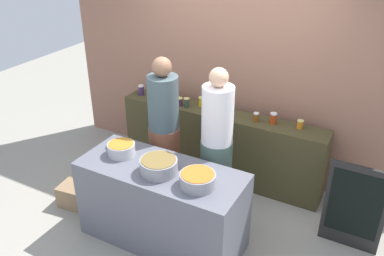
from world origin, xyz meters
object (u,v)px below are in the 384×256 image
cooking_pot_left (121,149)px  cooking_pot_right (198,180)px  preserve_jar_3 (179,101)px  bread_crate (78,195)px  preserve_jar_1 (152,92)px  preserve_jar_9 (300,124)px  cook_in_cap (216,156)px  preserve_jar_5 (201,101)px  cooking_pot_center (159,166)px  preserve_jar_6 (208,105)px  preserve_jar_8 (273,118)px  preserve_jar_7 (256,117)px  preserve_jar_0 (141,90)px  preserve_jar_4 (187,103)px  cook_with_tongs (164,140)px  chalkboard_sign (354,207)px  preserve_jar_2 (172,97)px

cooking_pot_left → cooking_pot_right: cooking_pot_right is taller
preserve_jar_3 → bread_crate: 1.70m
preserve_jar_1 → preserve_jar_9: 2.02m
cooking_pot_left → cook_in_cap: (0.83, 0.55, -0.13)m
preserve_jar_5 → preserve_jar_9: preserve_jar_5 is taller
preserve_jar_3 → cook_in_cap: size_ratio=0.06×
preserve_jar_5 → cooking_pot_center: preserve_jar_5 is taller
preserve_jar_6 → preserve_jar_8: bearing=0.1°
preserve_jar_5 → preserve_jar_6: 0.13m
bread_crate → preserve_jar_7: bearing=39.2°
preserve_jar_0 → preserve_jar_4: preserve_jar_0 is taller
preserve_jar_6 → bread_crate: size_ratio=0.27×
preserve_jar_4 → cook_with_tongs: bearing=-80.6°
preserve_jar_3 → cook_in_cap: cook_in_cap is taller
preserve_jar_4 → cook_with_tongs: 0.77m
preserve_jar_1 → preserve_jar_9: (2.02, 0.02, -0.00)m
cooking_pot_right → preserve_jar_5: bearing=116.3°
preserve_jar_5 → preserve_jar_3: bearing=-154.5°
bread_crate → cooking_pot_right: bearing=-3.1°
preserve_jar_7 → chalkboard_sign: preserve_jar_7 is taller
preserve_jar_1 → cooking_pot_right: preserve_jar_1 is taller
preserve_jar_3 → preserve_jar_4: preserve_jar_4 is taller
preserve_jar_5 → cooking_pot_right: preserve_jar_5 is taller
preserve_jar_2 → cooking_pot_right: bearing=-52.0°
preserve_jar_7 → bread_crate: preserve_jar_7 is taller
preserve_jar_7 → preserve_jar_9: bearing=8.5°
chalkboard_sign → cooking_pot_center: bearing=-152.5°
cook_with_tongs → preserve_jar_4: bearing=99.4°
preserve_jar_2 → preserve_jar_5: bearing=4.0°
cooking_pot_left → preserve_jar_7: bearing=54.1°
preserve_jar_0 → cooking_pot_right: bearing=-41.7°
cooking_pot_left → cook_with_tongs: bearing=73.2°
cooking_pot_right → chalkboard_sign: (1.31, 0.92, -0.47)m
preserve_jar_4 → cooking_pot_left: 1.30m
preserve_jar_8 → bread_crate: (-1.88, -1.41, -0.86)m
preserve_jar_1 → chalkboard_sign: bearing=-11.9°
bread_crate → chalkboard_sign: chalkboard_sign is taller
preserve_jar_5 → cook_with_tongs: 0.88m
cooking_pot_left → chalkboard_sign: bearing=19.7°
preserve_jar_0 → bread_crate: preserve_jar_0 is taller
preserve_jar_6 → cooking_pot_left: (-0.32, -1.38, -0.02)m
preserve_jar_1 → preserve_jar_4: (0.58, -0.10, 0.01)m
preserve_jar_7 → preserve_jar_8: 0.20m
cook_with_tongs → bread_crate: size_ratio=4.34×
preserve_jar_4 → preserve_jar_6: (0.27, 0.08, -0.01)m
preserve_jar_0 → cook_in_cap: size_ratio=0.08×
preserve_jar_3 → preserve_jar_4: size_ratio=0.85×
cook_with_tongs → preserve_jar_9: bearing=33.2°
cook_in_cap → preserve_jar_1: bearing=148.1°
preserve_jar_4 → preserve_jar_8: (1.12, 0.08, 0.01)m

